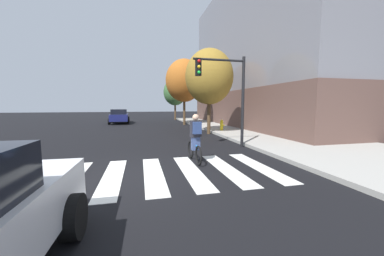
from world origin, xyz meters
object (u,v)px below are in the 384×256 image
Objects in this scene: street_tree_far at (175,92)px; cyclist at (195,138)px; street_tree_near at (209,77)px; street_tree_mid at (184,81)px; fire_hydrant at (222,125)px; traffic_light_near at (227,86)px; sedan_mid at (119,116)px.

cyclist is at bearing -97.26° from street_tree_far.
street_tree_mid is (-0.27, 7.22, 0.51)m from street_tree_near.
fire_hydrant is at bearing -77.60° from street_tree_mid.
traffic_light_near is 5.06m from street_tree_near.
street_tree_mid is at bearing 80.10° from cyclist.
fire_hydrant is (7.98, -9.99, -0.26)m from sedan_mid.
cyclist is at bearing -111.29° from street_tree_near.
sedan_mid is at bearing 128.61° from fire_hydrant.
street_tree_near is 7.24m from street_tree_mid.
street_tree_mid reaches higher than cyclist.
cyclist is 3.61m from traffic_light_near.
street_tree_near is (6.80, -10.61, 3.09)m from sedan_mid.
fire_hydrant is at bearing 27.42° from street_tree_near.
traffic_light_near is at bearing -92.25° from street_tree_mid.
fire_hydrant is at bearing -51.39° from sedan_mid.
sedan_mid is 12.79m from fire_hydrant.
fire_hydrant is at bearing 70.73° from traffic_light_near.
street_tree_near is at bearing -57.34° from sedan_mid.
street_tree_far reaches higher than fire_hydrant.
traffic_light_near is 5.38× the size of fire_hydrant.
sedan_mid is 0.83× the size of street_tree_far.
cyclist is 14.96m from street_tree_mid.
cyclist is 2.19× the size of fire_hydrant.
street_tree_mid reaches higher than traffic_light_near.
traffic_light_near is 0.65× the size of street_tree_mid.
fire_hydrant is at bearing 62.88° from cyclist.
street_tree_mid is (6.53, -3.39, 3.60)m from sedan_mid.
street_tree_near reaches higher than sedan_mid.
traffic_light_near is 6.29m from fire_hydrant.
fire_hydrant is 0.12× the size of street_tree_mid.
sedan_mid is 8.19m from street_tree_mid.
street_tree_mid is (-1.45, 6.60, 3.86)m from fire_hydrant.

